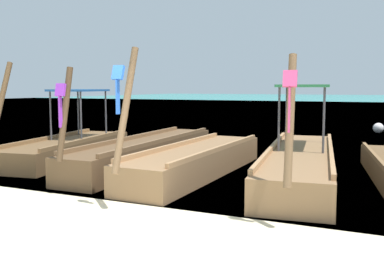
# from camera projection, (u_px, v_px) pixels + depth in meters

# --- Properties ---
(ground) EXTENTS (120.00, 120.00, 0.00)m
(ground) POSITION_uv_depth(u_px,v_px,m) (90.00, 232.00, 6.08)
(ground) COLOR beige
(sea_water) EXTENTS (120.00, 120.00, 0.00)m
(sea_water) POSITION_uv_depth(u_px,v_px,m) (356.00, 102.00, 61.93)
(sea_water) COLOR teal
(sea_water) RESTS_ON ground
(longtail_boat_orange_ribbon) EXTENTS (2.15, 5.83, 2.63)m
(longtail_boat_orange_ribbon) POSITION_uv_depth(u_px,v_px,m) (69.00, 147.00, 12.22)
(longtail_boat_orange_ribbon) COLOR brown
(longtail_boat_orange_ribbon) RESTS_ON ground
(longtail_boat_violet_ribbon) EXTENTS (1.33, 6.83, 2.45)m
(longtail_boat_violet_ribbon) POSITION_uv_depth(u_px,v_px,m) (147.00, 152.00, 11.39)
(longtail_boat_violet_ribbon) COLOR brown
(longtail_boat_violet_ribbon) RESTS_ON ground
(longtail_boat_blue_ribbon) EXTENTS (1.36, 6.10, 2.76)m
(longtail_boat_blue_ribbon) POSITION_uv_depth(u_px,v_px,m) (197.00, 161.00, 10.06)
(longtail_boat_blue_ribbon) COLOR olive
(longtail_boat_blue_ribbon) RESTS_ON ground
(longtail_boat_pink_ribbon) EXTENTS (2.19, 7.15, 2.57)m
(longtail_boat_pink_ribbon) POSITION_uv_depth(u_px,v_px,m) (300.00, 162.00, 9.73)
(longtail_boat_pink_ribbon) COLOR olive
(longtail_boat_pink_ribbon) RESTS_ON ground
(mooring_buoy_near) EXTENTS (0.46, 0.46, 0.46)m
(mooring_buoy_near) POSITION_uv_depth(u_px,v_px,m) (378.00, 128.00, 19.12)
(mooring_buoy_near) COLOR white
(mooring_buoy_near) RESTS_ON sea_water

